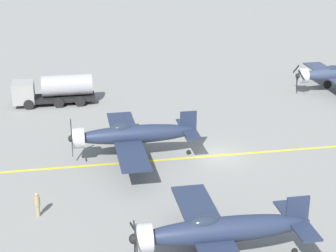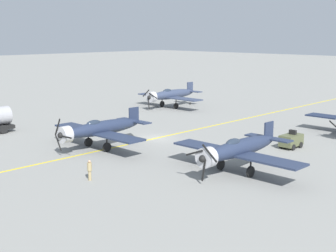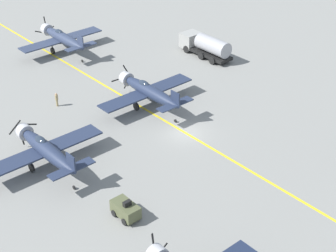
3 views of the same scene
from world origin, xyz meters
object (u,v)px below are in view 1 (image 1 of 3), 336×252
object	(u,v)px
airplane_mid_left	(218,231)
fuel_tanker	(53,90)
airplane_mid_center	(131,135)
ground_crew_walking	(37,204)

from	to	relation	value
airplane_mid_left	fuel_tanker	size ratio (longest dim) A/B	1.50
airplane_mid_left	airplane_mid_center	size ratio (longest dim) A/B	1.00
fuel_tanker	airplane_mid_center	bearing A→B (deg)	-157.91
airplane_mid_center	airplane_mid_left	bearing A→B (deg)	-154.10
airplane_mid_center	fuel_tanker	xyz separation A→B (m)	(14.73, 5.98, -0.50)
ground_crew_walking	airplane_mid_left	bearing A→B (deg)	-125.59
airplane_mid_left	ground_crew_walking	bearing A→B (deg)	51.23
ground_crew_walking	airplane_mid_center	bearing A→B (deg)	-42.12
airplane_mid_center	ground_crew_walking	xyz separation A→B (m)	(-7.70, 6.96, -1.12)
fuel_tanker	airplane_mid_left	bearing A→B (deg)	-163.32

